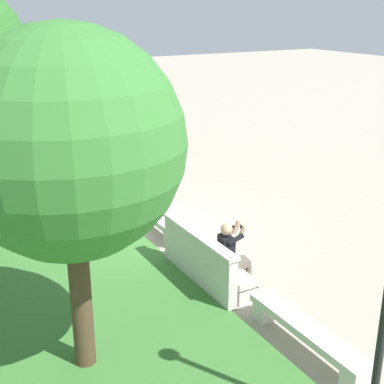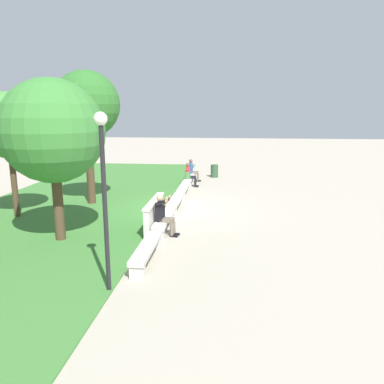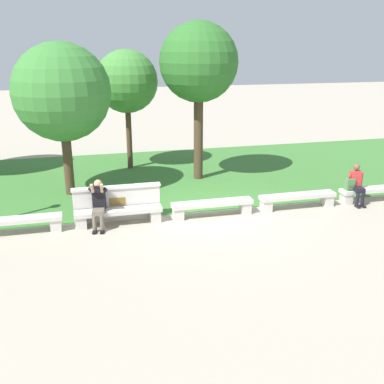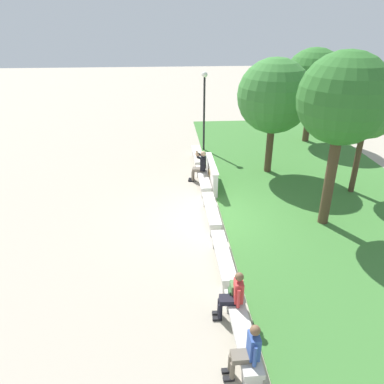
% 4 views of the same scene
% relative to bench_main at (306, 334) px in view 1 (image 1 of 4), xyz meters
% --- Properties ---
extents(ground_plane, '(80.00, 80.00, 0.00)m').
position_rel_bench_main_xyz_m(ground_plane, '(5.38, 0.00, -0.31)').
color(ground_plane, '#A89E8C').
extents(bench_main, '(2.39, 0.40, 0.45)m').
position_rel_bench_main_xyz_m(bench_main, '(0.00, 0.00, 0.00)').
color(bench_main, beige).
rests_on(bench_main, ground).
extents(bench_near, '(2.39, 0.40, 0.45)m').
position_rel_bench_main_xyz_m(bench_near, '(2.69, 0.00, 0.00)').
color(bench_near, beige).
rests_on(bench_near, ground).
extents(bench_mid, '(2.39, 0.40, 0.45)m').
position_rel_bench_main_xyz_m(bench_mid, '(5.38, 0.00, 0.00)').
color(bench_mid, beige).
rests_on(bench_mid, ground).
extents(bench_far, '(2.39, 0.40, 0.45)m').
position_rel_bench_main_xyz_m(bench_far, '(8.06, 0.00, 0.00)').
color(bench_far, beige).
rests_on(bench_far, ground).
extents(bench_end, '(2.39, 0.40, 0.45)m').
position_rel_bench_main_xyz_m(bench_end, '(10.75, 0.00, 0.00)').
color(bench_end, beige).
rests_on(bench_end, ground).
extents(backrest_wall_with_plaque, '(2.46, 0.24, 1.01)m').
position_rel_bench_main_xyz_m(backrest_wall_with_plaque, '(2.69, 0.34, 0.21)').
color(backrest_wall_with_plaque, beige).
rests_on(backrest_wall_with_plaque, ground).
extents(person_photographer, '(0.52, 0.76, 1.32)m').
position_rel_bench_main_xyz_m(person_photographer, '(2.17, -0.08, 0.43)').
color(person_photographer, black).
rests_on(person_photographer, ground).
extents(person_distant, '(0.48, 0.69, 1.26)m').
position_rel_bench_main_xyz_m(person_distant, '(10.00, -0.07, 0.36)').
color(person_distant, black).
rests_on(person_distant, ground).
extents(person_companion, '(0.48, 0.68, 1.26)m').
position_rel_bench_main_xyz_m(person_companion, '(11.55, -0.07, 0.36)').
color(person_companion, black).
rests_on(person_companion, ground).
extents(backpack, '(0.28, 0.24, 0.43)m').
position_rel_bench_main_xyz_m(backpack, '(9.80, -0.01, 0.31)').
color(backpack, '#4C7F47').
rests_on(backpack, bench_end).
extents(tree_right_background, '(3.04, 3.04, 4.85)m').
position_rel_bench_main_xyz_m(tree_right_background, '(1.37, 3.01, 3.01)').
color(tree_right_background, '#4C3826').
rests_on(tree_right_background, ground).
extents(trash_bin, '(0.44, 0.44, 0.75)m').
position_rel_bench_main_xyz_m(trash_bin, '(12.97, -1.23, 0.06)').
color(trash_bin, '#2D5133').
rests_on(trash_bin, ground).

